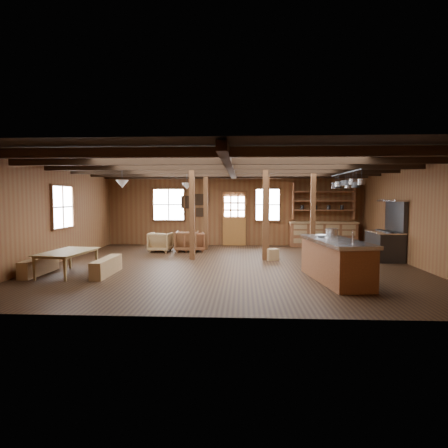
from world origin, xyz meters
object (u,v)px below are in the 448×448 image
(kitchen_island, at_px, (335,260))
(armchair_b, at_px, (194,242))
(dining_table, at_px, (69,263))
(armchair_c, at_px, (160,242))
(commercial_range, at_px, (386,240))
(armchair_a, at_px, (187,241))

(kitchen_island, height_order, armchair_b, kitchen_island)
(dining_table, height_order, armchair_b, armchair_b)
(armchair_b, distance_m, armchair_c, 1.15)
(kitchen_island, height_order, armchair_c, kitchen_island)
(commercial_range, relative_size, armchair_a, 2.29)
(dining_table, relative_size, armchair_a, 2.07)
(commercial_range, height_order, armchair_a, commercial_range)
(kitchen_island, xyz_separation_m, dining_table, (-6.31, 0.41, -0.19))
(kitchen_island, bearing_deg, armchair_c, 130.05)
(armchair_a, xyz_separation_m, armchair_b, (0.23, 0.05, -0.02))
(kitchen_island, relative_size, armchair_a, 3.29)
(dining_table, height_order, armchair_a, armchair_a)
(armchair_c, bearing_deg, kitchen_island, 144.11)
(dining_table, bearing_deg, armchair_b, -26.46)
(armchair_b, bearing_deg, armchair_c, -4.81)
(kitchen_island, relative_size, dining_table, 1.59)
(armchair_a, xyz_separation_m, armchair_c, (-0.92, -0.08, -0.02))
(kitchen_island, bearing_deg, dining_table, 167.86)
(kitchen_island, relative_size, commercial_range, 1.44)
(armchair_c, bearing_deg, armchair_b, -168.03)
(kitchen_island, relative_size, armchair_b, 3.52)
(armchair_b, relative_size, armchair_c, 0.99)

